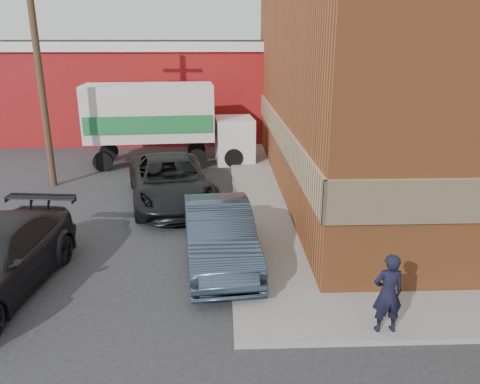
# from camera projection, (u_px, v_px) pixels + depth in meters

# --- Properties ---
(ground) EXTENTS (90.00, 90.00, 0.00)m
(ground) POSITION_uv_depth(u_px,v_px,m) (254.00, 299.00, 10.57)
(ground) COLOR #28282B
(ground) RESTS_ON ground
(brick_building) EXTENTS (14.25, 18.25, 9.36)m
(brick_building) POSITION_uv_depth(u_px,v_px,m) (460.00, 65.00, 17.97)
(brick_building) COLOR #9A5027
(brick_building) RESTS_ON ground
(sidewalk_west) EXTENTS (1.80, 18.00, 0.12)m
(sidewalk_west) POSITION_uv_depth(u_px,v_px,m) (254.00, 182.00, 19.12)
(sidewalk_west) COLOR gray
(sidewalk_west) RESTS_ON ground
(warehouse) EXTENTS (16.30, 8.30, 5.60)m
(warehouse) POSITION_uv_depth(u_px,v_px,m) (135.00, 88.00, 28.49)
(warehouse) COLOR maroon
(warehouse) RESTS_ON ground
(utility_pole) EXTENTS (2.00, 0.26, 9.00)m
(utility_pole) POSITION_uv_depth(u_px,v_px,m) (38.00, 64.00, 17.38)
(utility_pole) COLOR brown
(utility_pole) RESTS_ON ground
(man) EXTENTS (0.62, 0.43, 1.64)m
(man) POSITION_uv_depth(u_px,v_px,m) (388.00, 293.00, 8.98)
(man) COLOR black
(man) RESTS_ON sidewalk_south
(sedan) EXTENTS (2.18, 4.97, 1.59)m
(sedan) POSITION_uv_depth(u_px,v_px,m) (219.00, 234.00, 12.09)
(sedan) COLOR #2D3C4C
(sedan) RESTS_ON ground
(suv_a) EXTENTS (3.92, 6.36, 1.64)m
(suv_a) POSITION_uv_depth(u_px,v_px,m) (171.00, 181.00, 16.60)
(suv_a) COLOR black
(suv_a) RESTS_ON ground
(box_truck) EXTENTS (7.65, 2.86, 3.70)m
(box_truck) POSITION_uv_depth(u_px,v_px,m) (166.00, 119.00, 21.52)
(box_truck) COLOR silver
(box_truck) RESTS_ON ground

